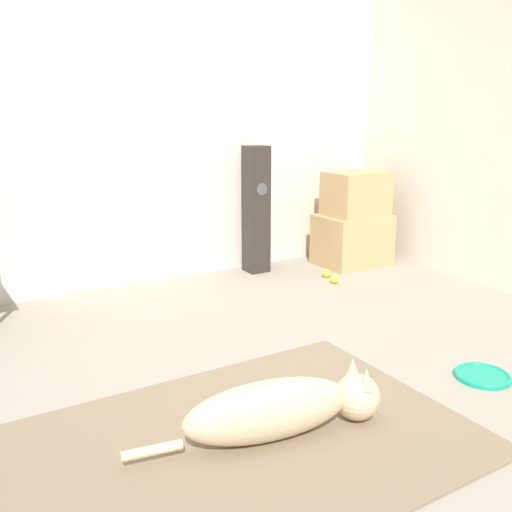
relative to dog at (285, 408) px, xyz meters
The scene contains 10 objects.
ground_plane 0.31m from the dog, 118.24° to the left, with size 12.00×12.00×0.00m, color #9E9384.
wall_back 2.62m from the dog, 93.27° to the left, with size 8.00×0.06×2.55m.
area_rug 0.25m from the dog, 168.00° to the left, with size 1.91×1.27×0.01m.
dog is the anchor object (origin of this frame).
frisbee 1.14m from the dog, ahead, with size 0.27×0.27×0.03m.
cardboard_box_lower 2.74m from the dog, 44.00° to the left, with size 0.57×0.43×0.42m.
cardboard_box_upper 2.79m from the dog, 43.72° to the left, with size 0.49×0.37×0.36m.
floor_speaker 2.46m from the dog, 61.51° to the left, with size 0.17×0.18×1.01m.
tennis_ball_by_boxes 2.14m from the dog, 45.79° to the left, with size 0.07×0.07×0.07m.
tennis_ball_near_speaker 2.29m from the dog, 47.74° to the left, with size 0.07×0.07×0.07m.
Camera 1 is at (-1.03, -1.95, 1.30)m, focal length 40.00 mm.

